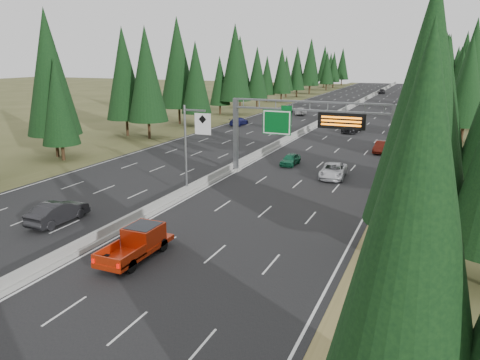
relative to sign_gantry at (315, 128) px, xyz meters
name	(u,v)px	position (x,y,z in m)	size (l,w,h in m)	color
road	(328,120)	(-8.92, 45.12, -5.23)	(32.00, 260.00, 0.08)	black
shoulder_right	(426,125)	(8.88, 45.12, -5.24)	(3.60, 260.00, 0.06)	olive
shoulder_left	(244,115)	(-26.72, 45.12, -5.24)	(3.60, 260.00, 0.06)	#3E441F
median_barrier	(328,118)	(-8.92, 45.12, -4.85)	(0.70, 260.00, 0.85)	gray
sign_gantry	(315,128)	(0.00, 0.00, 0.00)	(16.75, 0.98, 7.80)	slate
hov_sign_pole	(191,144)	(-8.33, -9.92, -0.54)	(2.80, 0.50, 8.00)	slate
tree_row_right	(457,73)	(12.85, 42.03, 4.04)	(12.24, 242.94, 18.90)	black
tree_row_left	(202,71)	(-31.13, 35.37, 3.98)	(11.55, 238.41, 18.83)	black
silver_minivan	(333,171)	(1.71, 1.43, -4.46)	(2.40, 5.21, 1.45)	silver
red_pickup	(140,240)	(-5.09, -22.45, -4.16)	(2.03, 5.69, 1.85)	black
car_ahead_green	(290,159)	(-4.00, 5.12, -4.54)	(1.53, 3.81, 1.30)	#155E3E
car_ahead_dkred	(382,147)	(4.61, 16.51, -4.46)	(1.55, 4.43, 1.46)	#56140C
car_ahead_dkgrey	(352,127)	(-1.92, 31.65, -4.36)	(2.32, 5.70, 1.65)	black
car_ahead_white	(404,101)	(2.01, 83.24, -4.42)	(2.56, 5.56, 1.54)	silver
car_ahead_far	(382,91)	(-7.42, 114.66, -4.38)	(1.91, 4.74, 1.61)	black
car_onc_near	(58,212)	(-14.20, -19.88, -4.37)	(1.74, 4.99, 1.64)	black
car_onc_blue	(239,121)	(-21.88, 31.51, -4.48)	(1.98, 4.88, 1.42)	navy
car_onc_white	(301,111)	(-15.93, 50.50, -4.38)	(1.92, 4.77, 1.62)	silver
car_onc_far	(286,111)	(-19.54, 51.23, -4.54)	(2.16, 4.69, 1.30)	black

